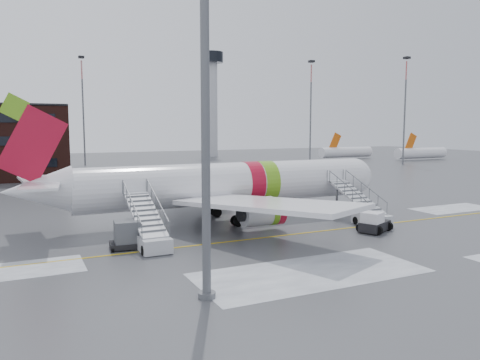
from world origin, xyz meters
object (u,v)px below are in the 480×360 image
pushback_tug (374,223)px  airstair_fwd (366,212)px  airstair_aft (150,234)px  light_mast_near (205,18)px  airliner (221,185)px  uld_container (127,235)px

pushback_tug → airstair_fwd: bearing=60.9°
airstair_fwd → pushback_tug: airstair_fwd is taller
airstair_aft → light_mast_near: size_ratio=0.29×
airstair_fwd → airliner: bearing=149.9°
airstair_fwd → airstair_aft: same height
pushback_tug → uld_container: bearing=170.1°
light_mast_near → airliner: bearing=64.8°
pushback_tug → light_mast_near: size_ratio=0.13×
airliner → uld_container: 11.70m
airliner → pushback_tug: 13.73m
pushback_tug → airliner: bearing=136.2°
uld_container → light_mast_near: size_ratio=0.10×
airliner → light_mast_near: bearing=-115.2°
airliner → light_mast_near: (-8.20, -17.43, 10.37)m
uld_container → airstair_aft: bearing=-23.0°
airstair_aft → pushback_tug: 18.24m
airstair_aft → light_mast_near: bearing=-89.5°
light_mast_near → uld_container: bearing=97.8°
airliner → pushback_tug: (9.72, -9.32, -2.67)m
airliner → pushback_tug: bearing=-43.8°
uld_container → airstair_fwd: bearing=-1.7°
airliner → uld_container: (-9.78, -5.91, -2.48)m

